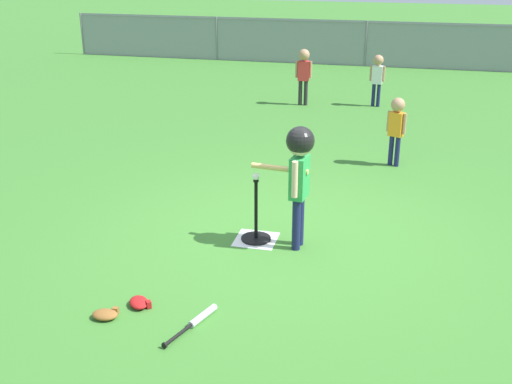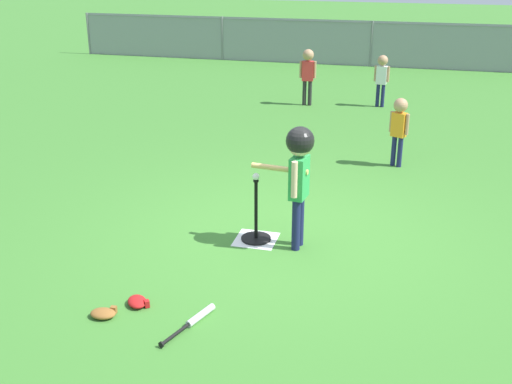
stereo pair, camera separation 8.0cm
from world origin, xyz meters
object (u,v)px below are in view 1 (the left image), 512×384
Objects in this scene: fielder_deep_right at (304,69)px; spare_bat_silver at (198,320)px; batting_tee at (256,230)px; batter_child at (299,163)px; glove_by_plate at (139,302)px; baseball_on_tee at (256,177)px; glove_near_bats at (105,314)px; fielder_deep_center at (377,74)px; fielder_near_left at (397,122)px.

fielder_deep_right is 1.66× the size of spare_bat_silver.
batting_tee is 0.63× the size of fielder_deep_right.
glove_by_plate is at bearing -127.65° from batter_child.
baseball_on_tee is at bearing -153.43° from batting_tee.
glove_near_bats is at bearing -116.43° from baseball_on_tee.
fielder_deep_right is 1.42m from fielder_deep_center.
fielder_deep_center is (0.86, 6.33, -0.08)m from baseball_on_tee.
fielder_near_left reaches higher than glove_near_bats.
batting_tee is 3.17m from fielder_near_left.
glove_by_plate is (-0.58, 0.13, 0.01)m from spare_bat_silver.
fielder_deep_center is 8.03m from glove_by_plate.
batting_tee is at bearing -115.36° from fielder_near_left.
baseball_on_tee is 3.12m from fielder_near_left.
fielder_deep_center is at bearing 78.88° from glove_by_plate.
fielder_deep_right reaches higher than fielder_near_left.
batter_child is 1.32× the size of fielder_near_left.
fielder_near_left is 5.14m from glove_near_bats.
glove_by_plate reaches higher than spare_bat_silver.
glove_by_plate and glove_near_bats have the same top height.
baseball_on_tee is (-0.00, -0.00, 0.61)m from batting_tee.
batter_child is 2.06m from glove_by_plate.
fielder_near_left reaches higher than baseball_on_tee.
fielder_deep_center reaches higher than glove_near_bats.
glove_near_bats is (-0.20, -0.24, 0.00)m from glove_by_plate.
glove_by_plate is at bearing -101.12° from fielder_deep_center.
fielder_deep_right is at bearing -170.57° from fielder_deep_center.
fielder_deep_right reaches higher than fielder_deep_center.
glove_near_bats is (-0.88, -1.78, -0.69)m from baseball_on_tee.
fielder_deep_center is 8.31m from glove_near_bats.
batting_tee is 6.41m from fielder_deep_center.
fielder_near_left is at bearing 64.64° from baseball_on_tee.
fielder_deep_center reaches higher than baseball_on_tee.
fielder_near_left is (1.87, -3.27, -0.07)m from fielder_deep_right.
spare_bat_silver is at bearing 8.52° from glove_near_bats.
baseball_on_tee is at bearing 86.62° from spare_bat_silver.
baseball_on_tee is at bearing 66.04° from glove_by_plate.
glove_near_bats is (-0.35, -7.87, -0.67)m from fielder_deep_right.
fielder_deep_right is (-0.53, 6.10, -0.02)m from baseball_on_tee.
fielder_deep_center is at bearing 77.84° from glove_near_bats.
baseball_on_tee is at bearing -115.36° from fielder_near_left.
batter_child is 1.31× the size of fielder_deep_center.
batting_tee is 1.68m from glove_by_plate.
spare_bat_silver is (-0.96, -7.99, -0.61)m from fielder_deep_center.
fielder_deep_right is 7.91m from glove_near_bats.
fielder_near_left reaches higher than glove_by_plate.
glove_by_plate is 0.32m from glove_near_bats.
fielder_deep_right is (-0.99, 6.15, -0.23)m from batter_child.
fielder_deep_right is at bearing 95.00° from baseball_on_tee.
batting_tee is 0.94m from batter_child.
batter_child reaches higher than fielder_deep_center.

